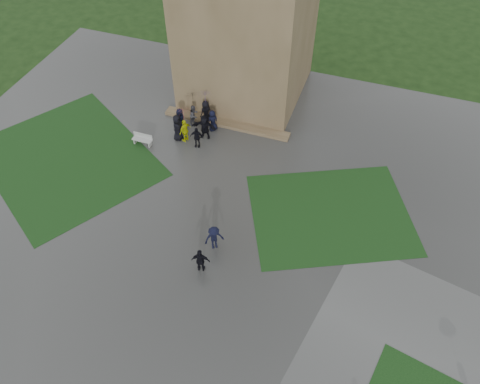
% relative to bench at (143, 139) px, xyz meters
% --- Properties ---
extents(ground, '(120.00, 120.00, 0.00)m').
position_rel_bench_xyz_m(ground, '(4.54, -6.91, -0.42)').
color(ground, black).
extents(plaza, '(34.00, 34.00, 0.02)m').
position_rel_bench_xyz_m(plaza, '(4.54, -4.91, -0.41)').
color(plaza, '#343432').
rests_on(plaza, ground).
extents(lawn_inset_left, '(14.10, 13.46, 0.01)m').
position_rel_bench_xyz_m(lawn_inset_left, '(-3.96, -2.91, -0.40)').
color(lawn_inset_left, black).
rests_on(lawn_inset_left, plaza).
extents(lawn_inset_right, '(11.12, 10.15, 0.01)m').
position_rel_bench_xyz_m(lawn_inset_right, '(13.04, -1.91, -0.40)').
color(lawn_inset_right, black).
rests_on(lawn_inset_right, plaza).
extents(tower_plinth, '(9.00, 0.80, 0.22)m').
position_rel_bench_xyz_m(tower_plinth, '(4.54, 3.69, -0.29)').
color(tower_plinth, brown).
rests_on(tower_plinth, plaza).
extents(bench, '(1.35, 0.42, 0.78)m').
position_rel_bench_xyz_m(bench, '(0.00, 0.00, 0.00)').
color(bench, '#B0B0AB').
rests_on(bench, plaza).
extents(visitor_cluster, '(3.11, 3.34, 2.62)m').
position_rel_bench_xyz_m(visitor_cluster, '(2.87, 2.18, 0.80)').
color(visitor_cluster, black).
rests_on(visitor_cluster, plaza).
extents(pedestrian_mid, '(1.16, 1.06, 1.62)m').
position_rel_bench_xyz_m(pedestrian_mid, '(7.55, -6.29, 0.41)').
color(pedestrian_mid, black).
rests_on(pedestrian_mid, plaza).
extents(pedestrian_near, '(1.06, 0.74, 1.64)m').
position_rel_bench_xyz_m(pedestrian_near, '(7.43, -7.87, 0.42)').
color(pedestrian_near, black).
rests_on(pedestrian_near, plaza).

